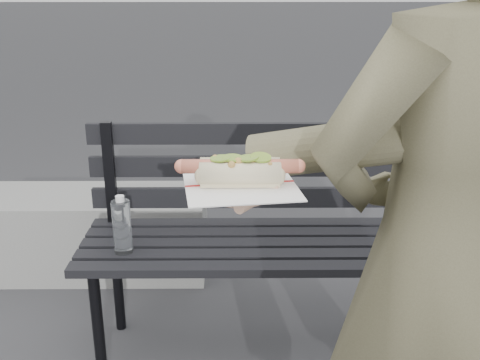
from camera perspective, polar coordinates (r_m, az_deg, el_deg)
The scene contains 4 objects.
park_bench at distance 2.10m, azimuth 4.26°, elevation -4.35°, with size 1.50×0.44×0.88m.
concrete_block at distance 2.89m, azimuth -15.57°, elevation -5.18°, with size 1.20×0.40×0.40m, color slate.
person at distance 1.21m, azimuth 19.61°, elevation -8.02°, with size 0.61×0.40×1.67m, color brown.
held_hotdog at distance 1.04m, azimuth 10.84°, elevation 2.91°, with size 0.63×0.31×0.20m.
Camera 1 is at (-0.12, -1.00, 1.37)m, focal length 42.00 mm.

